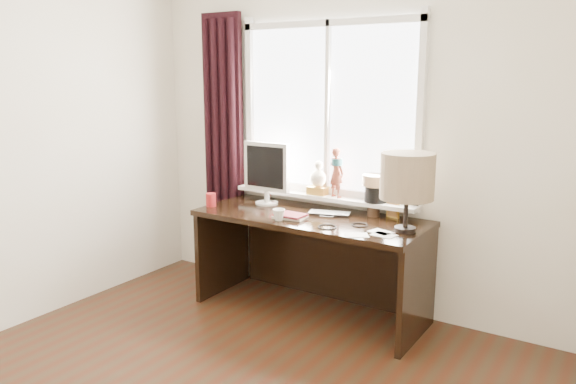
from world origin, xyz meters
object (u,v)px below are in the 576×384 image
Objects in this scene: laptop at (330,213)px; red_cup at (211,200)px; monitor at (266,169)px; table_lamp at (407,177)px; desk at (317,244)px; mug at (279,214)px.

laptop is 0.95m from red_cup.
table_lamp is at bearing -7.32° from monitor.
laptop is 0.61× the size of monitor.
red_cup is (-0.91, -0.26, 0.04)m from laptop.
red_cup is 0.21× the size of monitor.
laptop is at bearing 15.80° from red_cup.
monitor is (-0.48, 0.04, 0.52)m from desk.
red_cup is at bearing 178.21° from laptop.
red_cup is at bearing 174.05° from mug.
monitor reaches higher than mug.
table_lamp is at bearing -9.36° from desk.
table_lamp is at bearing -28.22° from laptop.
mug is 0.17× the size of table_lamp.
desk is at bearing 70.30° from mug.
monitor reaches higher than red_cup.
table_lamp is at bearing 5.27° from red_cup.
red_cup is 0.06× the size of desk.
laptop is at bearing 54.95° from mug.
desk is at bearing -4.18° from monitor.
red_cup is at bearing -174.73° from table_lamp.
red_cup is 0.20× the size of table_lamp.
monitor is at bearing 175.82° from desk.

